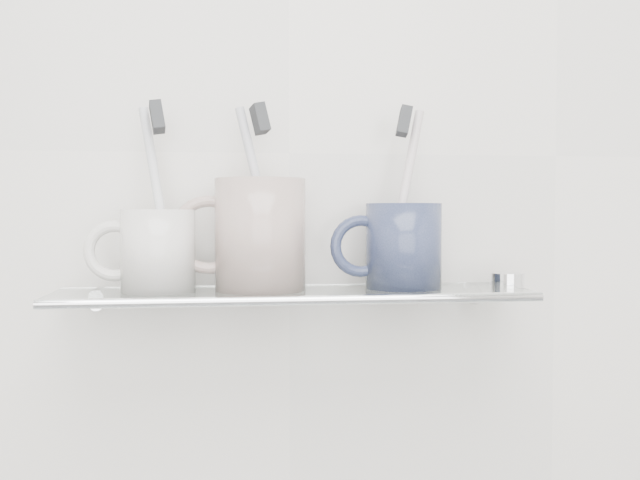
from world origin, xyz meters
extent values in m
plane|color=silver|center=(0.00, 1.10, 1.25)|extent=(2.50, 0.00, 2.50)
cube|color=silver|center=(0.00, 1.04, 1.10)|extent=(0.50, 0.12, 0.01)
cylinder|color=silver|center=(0.00, 0.98, 1.10)|extent=(0.50, 0.01, 0.01)
cylinder|color=silver|center=(-0.21, 1.09, 1.09)|extent=(0.02, 0.03, 0.02)
cylinder|color=silver|center=(0.21, 1.09, 1.09)|extent=(0.02, 0.03, 0.02)
cylinder|color=white|center=(-0.14, 1.04, 1.14)|extent=(0.10, 0.10, 0.09)
torus|color=white|center=(-0.19, 1.04, 1.14)|extent=(0.06, 0.01, 0.06)
cylinder|color=silver|center=(-0.14, 1.04, 1.20)|extent=(0.04, 0.05, 0.19)
cube|color=#2B2D2F|center=(-0.14, 1.04, 1.28)|extent=(0.02, 0.03, 0.04)
cylinder|color=silver|center=(-0.04, 1.04, 1.16)|extent=(0.12, 0.12, 0.12)
torus|color=silver|center=(-0.09, 1.04, 1.16)|extent=(0.08, 0.01, 0.08)
cylinder|color=#B3B3BB|center=(-0.04, 1.04, 1.20)|extent=(0.05, 0.03, 0.19)
cube|color=#2B2D2F|center=(-0.04, 1.04, 1.28)|extent=(0.02, 0.03, 0.03)
cylinder|color=#1C243C|center=(0.12, 1.04, 1.15)|extent=(0.10, 0.10, 0.09)
torus|color=#1C243C|center=(0.07, 1.04, 1.15)|extent=(0.07, 0.01, 0.07)
cylinder|color=beige|center=(0.12, 1.04, 1.20)|extent=(0.05, 0.03, 0.19)
cube|color=#2B2D2F|center=(0.12, 1.04, 1.28)|extent=(0.02, 0.03, 0.03)
cylinder|color=silver|center=(0.24, 1.04, 1.11)|extent=(0.04, 0.04, 0.02)
camera|label=1|loc=(-0.07, 0.29, 1.18)|focal=40.00mm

